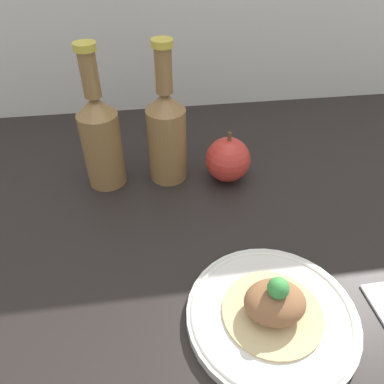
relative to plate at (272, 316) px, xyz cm
name	(u,v)px	position (x,y,z in cm)	size (l,w,h in cm)	color
ground_plane	(201,259)	(-7.65, 13.79, -2.99)	(180.00, 110.00, 4.00)	black
plate	(272,316)	(0.00, 0.00, 0.00)	(23.54, 23.54, 1.86)	silver
plated_food	(275,304)	(0.00, 0.00, 2.85)	(13.79, 13.79, 7.10)	#D6BC7F
cider_bottle_left	(101,137)	(-23.48, 35.21, 9.30)	(7.52, 7.52, 27.52)	olive
cider_bottle_right	(167,132)	(-11.12, 35.21, 9.30)	(7.52, 7.52, 27.52)	olive
apple	(228,160)	(0.66, 32.83, 3.51)	(8.98, 8.98, 10.70)	red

